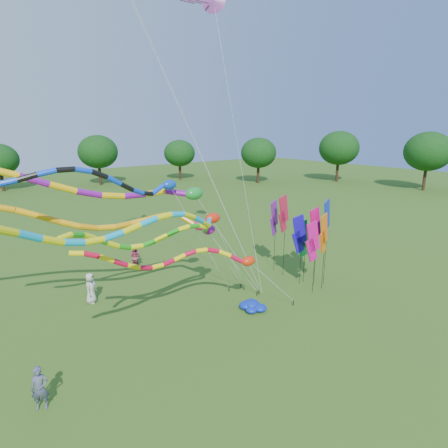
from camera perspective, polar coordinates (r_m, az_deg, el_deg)
ground at (r=18.75m, az=8.94°, el=-17.25°), size 160.00×160.00×0.00m
tree_ring at (r=18.91m, az=24.22°, el=-0.48°), size 116.58×109.57×9.72m
tube_kite_red at (r=18.40m, az=-4.89°, el=-5.38°), size 10.96×2.72×5.36m
tube_kite_orange at (r=18.77m, az=-15.78°, el=0.59°), size 14.62×3.66×7.45m
tube_kite_purple at (r=17.96m, az=-22.19°, el=5.58°), size 18.48×4.44×9.43m
tube_kite_blue at (r=16.72m, az=-17.69°, el=5.93°), size 13.41×1.70×8.92m
tube_kite_cyan at (r=15.53m, az=-9.12°, el=0.02°), size 13.08×4.96×7.85m
tube_kite_green at (r=17.27m, az=-8.45°, el=-1.52°), size 11.20×3.77×6.87m
delta_kite_high_c at (r=24.42m, az=-1.63°, el=30.86°), size 3.15×5.07×17.46m
banner_pole_green at (r=24.37m, az=11.85°, el=-2.20°), size 1.14×0.39×4.19m
banner_pole_blue_a at (r=23.77m, az=11.37°, el=-1.56°), size 1.16×0.26×4.61m
banner_pole_blue_b at (r=23.66m, az=15.37°, el=0.62°), size 1.12×0.46×5.62m
banner_pole_orange at (r=23.19m, az=14.97°, el=-1.45°), size 1.14×0.39×4.90m
banner_pole_magenta_a at (r=22.58m, az=13.34°, el=-2.65°), size 1.16×0.21×4.56m
banner_pole_magenta_b at (r=23.53m, az=13.68°, el=-0.55°), size 1.16×0.10×5.14m
banner_pole_red at (r=24.69m, az=9.04°, el=1.50°), size 1.16×0.27×5.60m
banner_pole_violet at (r=25.50m, az=7.64°, el=0.89°), size 1.12×0.47×5.13m
blue_nylon_heap at (r=21.37m, az=4.71°, el=-12.05°), size 1.77×1.88×0.57m
person_a at (r=23.00m, az=-19.66°, el=-9.19°), size 1.02×1.03×1.80m
person_b at (r=15.92m, az=-26.26°, el=-21.54°), size 0.72×0.63×1.67m
person_c at (r=27.37m, az=-13.37°, el=-4.88°), size 1.03×1.10×1.81m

